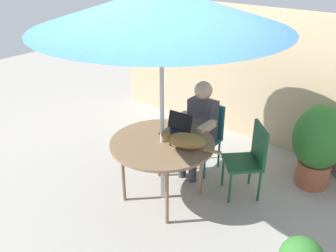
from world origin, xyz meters
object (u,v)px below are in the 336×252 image
Objects in this scene: patio_umbrella at (161,8)px; cat at (184,141)px; chair_empty at (250,155)px; person_seated at (199,124)px; potted_plant_near_fence at (319,143)px; laptop at (177,127)px; chair_occupied at (205,132)px; patio_table at (162,146)px.

cat is at bearing 8.52° from patio_umbrella.
chair_empty is 0.74m from person_seated.
chair_empty is 1.39× the size of cat.
potted_plant_near_fence is at bearing 50.45° from chair_empty.
chair_empty is 0.89m from laptop.
chair_occupied is (0.00, 0.87, -1.63)m from patio_umbrella.
person_seated reaches higher than chair_empty.
patio_umbrella is at bearing 0.00° from patio_table.
patio_umbrella is 1.85m from chair_occupied.
cat is at bearing -68.54° from person_seated.
chair_empty is 0.84× the size of potted_plant_near_fence.
chair_occupied is 0.93m from cat.
cat is (0.27, 0.04, 0.14)m from patio_table.
patio_table is at bearing -90.00° from chair_occupied.
chair_occupied is 0.67m from laptop.
patio_table is 0.30m from cat.
laptop is at bearing -139.64° from potted_plant_near_fence.
potted_plant_near_fence reaches higher than chair_occupied.
cat is (0.27, -0.83, 0.32)m from chair_occupied.
chair_occupied is 0.23m from person_seated.
person_seated is (-0.00, 0.72, -1.46)m from patio_umbrella.
potted_plant_near_fence is (1.27, 0.64, -0.10)m from person_seated.
person_seated is 1.42m from potted_plant_near_fence.
patio_umbrella reaches higher than patio_table.
patio_table is 0.47× the size of patio_umbrella.
patio_umbrella is 2.02× the size of person_seated.
person_seated is at bearing 90.00° from patio_table.
chair_empty is at bearing -13.74° from chair_occupied.
laptop is (-0.01, 0.28, 0.12)m from patio_table.
chair_occupied is at bearing 90.00° from patio_table.
patio_umbrella is 7.74× the size of laptop.
cat is 1.67m from potted_plant_near_fence.
chair_empty is at bearing 44.06° from patio_umbrella.
cat is (-0.45, -0.66, 0.32)m from chair_empty.
cat is 0.61× the size of potted_plant_near_fence.
laptop is at bearing -90.49° from chair_occupied.
potted_plant_near_fence is (1.27, 1.36, -0.11)m from patio_table.
potted_plant_near_fence reaches higher than cat.
chair_empty is 0.86m from cat.
potted_plant_near_fence is (1.27, 1.08, -0.23)m from laptop.
cat is at bearing 8.52° from patio_table.
person_seated is 1.93× the size of cat.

